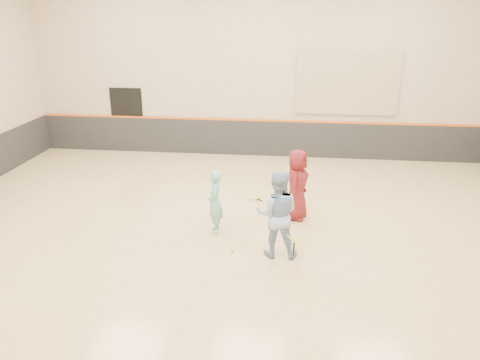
# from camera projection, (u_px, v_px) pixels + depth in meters

# --- Properties ---
(room) EXTENTS (15.04, 12.04, 6.22)m
(room) POSITION_uv_depth(u_px,v_px,m) (236.00, 201.00, 10.06)
(room) COLOR tan
(room) RESTS_ON ground
(wainscot_back) EXTENTS (14.90, 0.04, 1.20)m
(wainscot_back) POSITION_uv_depth(u_px,v_px,m) (258.00, 138.00, 15.70)
(wainscot_back) COLOR #232326
(wainscot_back) RESTS_ON floor
(accent_stripe) EXTENTS (14.90, 0.03, 0.06)m
(accent_stripe) POSITION_uv_depth(u_px,v_px,m) (258.00, 120.00, 15.47)
(accent_stripe) COLOR #D85914
(accent_stripe) RESTS_ON wall_back
(acoustic_panel) EXTENTS (3.20, 0.08, 2.00)m
(acoustic_panel) POSITION_uv_depth(u_px,v_px,m) (347.00, 83.00, 14.71)
(acoustic_panel) COLOR tan
(acoustic_panel) RESTS_ON wall_back
(doorway) EXTENTS (1.10, 0.05, 2.20)m
(doorway) POSITION_uv_depth(u_px,v_px,m) (128.00, 120.00, 16.02)
(doorway) COLOR black
(doorway) RESTS_ON floor
(girl) EXTENTS (0.41, 0.57, 1.44)m
(girl) POSITION_uv_depth(u_px,v_px,m) (215.00, 202.00, 10.24)
(girl) COLOR #70C2BB
(girl) RESTS_ON floor
(instructor) EXTENTS (0.88, 0.69, 1.80)m
(instructor) POSITION_uv_depth(u_px,v_px,m) (277.00, 214.00, 9.21)
(instructor) COLOR #84A1CC
(instructor) RESTS_ON floor
(young_man) EXTENTS (0.72, 0.93, 1.69)m
(young_man) POSITION_uv_depth(u_px,v_px,m) (297.00, 185.00, 10.89)
(young_man) COLOR maroon
(young_man) RESTS_ON floor
(held_racket) EXTENTS (0.52, 0.52, 0.56)m
(held_racket) POSITION_uv_depth(u_px,v_px,m) (295.00, 233.00, 9.09)
(held_racket) COLOR #C5DD30
(held_racket) RESTS_ON instructor
(spare_racket) EXTENTS (0.72, 0.72, 0.17)m
(spare_racket) POSITION_uv_depth(u_px,v_px,m) (253.00, 195.00, 12.29)
(spare_racket) COLOR #AFC72B
(spare_racket) RESTS_ON floor
(ball_under_racket) EXTENTS (0.07, 0.07, 0.07)m
(ball_under_racket) POSITION_uv_depth(u_px,v_px,m) (232.00, 251.00, 9.60)
(ball_under_racket) COLOR gold
(ball_under_racket) RESTS_ON floor
(ball_in_hand) EXTENTS (0.07, 0.07, 0.07)m
(ball_in_hand) POSITION_uv_depth(u_px,v_px,m) (299.00, 180.00, 10.73)
(ball_in_hand) COLOR #CBE435
(ball_in_hand) RESTS_ON young_man
(ball_beside_spare) EXTENTS (0.07, 0.07, 0.07)m
(ball_beside_spare) POSITION_uv_depth(u_px,v_px,m) (283.00, 217.00, 11.12)
(ball_beside_spare) COLOR #BED932
(ball_beside_spare) RESTS_ON floor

